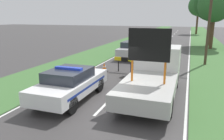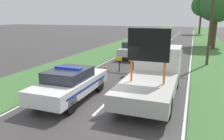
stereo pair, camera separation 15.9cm
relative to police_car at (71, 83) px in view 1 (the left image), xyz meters
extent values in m
plane|color=#3D3A3A|center=(1.71, -0.30, -0.76)|extent=(160.00, 160.00, 0.00)
cube|color=silver|center=(1.71, 0.02, -0.75)|extent=(0.12, 2.60, 0.01)
cube|color=silver|center=(1.71, 6.01, -0.75)|extent=(0.12, 2.60, 0.01)
cube|color=silver|center=(1.71, 11.99, -0.75)|extent=(0.12, 2.60, 0.01)
cube|color=silver|center=(1.71, 17.97, -0.75)|extent=(0.12, 2.60, 0.01)
cube|color=silver|center=(1.71, 23.95, -0.75)|extent=(0.12, 2.60, 0.01)
cube|color=silver|center=(1.71, 29.94, -0.75)|extent=(0.12, 2.60, 0.01)
cube|color=silver|center=(1.71, 35.92, -0.75)|extent=(0.12, 2.60, 0.01)
cube|color=silver|center=(1.71, 41.90, -0.75)|extent=(0.12, 2.60, 0.01)
cube|color=silver|center=(1.71, 47.89, -0.75)|extent=(0.12, 2.60, 0.01)
cube|color=silver|center=(1.71, 53.87, -0.75)|extent=(0.12, 2.60, 0.01)
cube|color=silver|center=(-1.61, 21.44, -0.75)|extent=(0.10, 69.36, 0.01)
cube|color=silver|center=(5.02, 21.44, -0.75)|extent=(0.10, 69.36, 0.01)
cube|color=#427038|center=(-3.77, 19.70, -0.74)|extent=(4.13, 120.00, 0.03)
cube|color=#427038|center=(7.19, 19.70, -0.74)|extent=(4.13, 120.00, 0.03)
cube|color=white|center=(0.00, 0.02, -0.09)|extent=(1.82, 4.47, 0.60)
cube|color=#282D38|center=(0.00, -0.12, 0.44)|extent=(1.60, 2.05, 0.47)
cylinder|color=black|center=(-0.79, 1.40, -0.39)|extent=(0.24, 0.73, 0.73)
cylinder|color=black|center=(0.79, 1.40, -0.39)|extent=(0.24, 0.73, 0.73)
cylinder|color=black|center=(-0.79, -1.37, -0.39)|extent=(0.24, 0.73, 0.73)
cylinder|color=black|center=(0.79, -1.37, -0.39)|extent=(0.24, 0.73, 0.73)
cube|color=#1E38C6|center=(0.00, -0.12, 0.73)|extent=(1.27, 0.24, 0.10)
cube|color=#193399|center=(0.00, 0.02, -0.06)|extent=(1.83, 3.66, 0.10)
cube|color=black|center=(0.00, 2.29, -0.15)|extent=(1.00, 0.08, 0.36)
cube|color=white|center=(3.41, 3.36, 0.53)|extent=(2.22, 1.87, 1.77)
cube|color=#232833|center=(3.41, 4.27, 0.85)|extent=(1.89, 0.04, 0.78)
cube|color=#B2B2AD|center=(3.41, 0.42, -0.04)|extent=(2.22, 3.99, 0.62)
cylinder|color=#D16619|center=(2.74, 0.42, 0.72)|extent=(0.09, 0.09, 0.90)
cylinder|color=#D16619|center=(4.09, 0.42, 0.72)|extent=(0.09, 0.09, 0.90)
cube|color=black|center=(3.41, 0.42, 1.83)|extent=(1.69, 0.12, 1.32)
cylinder|color=black|center=(2.42, 3.36, -0.36)|extent=(0.24, 0.81, 0.81)
cylinder|color=black|center=(4.41, 3.36, -0.36)|extent=(0.24, 0.81, 0.81)
cylinder|color=black|center=(2.42, -0.38, -0.36)|extent=(0.24, 0.81, 0.81)
cylinder|color=black|center=(4.41, -0.38, -0.36)|extent=(0.24, 0.81, 0.81)
cylinder|color=black|center=(0.43, 5.73, -0.38)|extent=(0.07, 0.07, 0.76)
cylinder|color=black|center=(2.76, 5.73, -0.38)|extent=(0.07, 0.07, 0.76)
cube|color=yellow|center=(0.39, 5.73, 0.13)|extent=(0.48, 0.08, 0.25)
cube|color=black|center=(0.87, 5.73, 0.13)|extent=(0.48, 0.08, 0.25)
cube|color=yellow|center=(1.36, 5.73, 0.13)|extent=(0.48, 0.08, 0.25)
cube|color=black|center=(1.84, 5.73, 0.13)|extent=(0.48, 0.08, 0.25)
cube|color=yellow|center=(2.32, 5.73, 0.13)|extent=(0.48, 0.08, 0.25)
cube|color=black|center=(2.81, 5.73, 0.13)|extent=(0.48, 0.08, 0.25)
cylinder|color=#191E38|center=(1.51, 5.17, -0.33)|extent=(0.16, 0.16, 0.86)
cylinder|color=#191E38|center=(1.69, 5.17, -0.33)|extent=(0.16, 0.16, 0.86)
cylinder|color=yellow|center=(1.60, 5.17, 0.43)|extent=(0.40, 0.40, 0.65)
cylinder|color=yellow|center=(1.36, 5.17, 0.39)|extent=(0.13, 0.13, 0.55)
cylinder|color=yellow|center=(1.85, 5.17, 0.39)|extent=(0.13, 0.13, 0.55)
sphere|color=#A57A5B|center=(1.60, 5.17, 0.86)|extent=(0.22, 0.22, 0.22)
cylinder|color=#141933|center=(1.60, 5.17, 0.92)|extent=(0.26, 0.26, 0.06)
cylinder|color=#232326|center=(2.03, 4.95, -0.32)|extent=(0.16, 0.16, 0.87)
cylinder|color=#232326|center=(2.21, 4.95, -0.32)|extent=(0.16, 0.16, 0.87)
cylinder|color=#B2AD9E|center=(2.12, 4.95, 0.44)|extent=(0.40, 0.40, 0.65)
cylinder|color=#B2AD9E|center=(1.87, 4.95, 0.40)|extent=(0.13, 0.13, 0.55)
cylinder|color=#B2AD9E|center=(2.37, 4.95, 0.40)|extent=(0.13, 0.13, 0.55)
sphere|color=#A57A5B|center=(2.12, 4.95, 0.88)|extent=(0.22, 0.22, 0.22)
cube|color=black|center=(-0.89, 4.68, -0.74)|extent=(0.35, 0.35, 0.03)
cone|color=orange|center=(-0.89, 4.68, -0.50)|extent=(0.30, 0.30, 0.46)
cylinder|color=white|center=(-0.89, 4.68, -0.47)|extent=(0.17, 0.17, 0.06)
cube|color=black|center=(3.46, 6.95, -0.74)|extent=(0.40, 0.40, 0.03)
cone|color=orange|center=(3.46, 6.95, -0.47)|extent=(0.34, 0.34, 0.52)
cylinder|color=white|center=(3.46, 6.95, -0.44)|extent=(0.19, 0.19, 0.07)
cube|color=black|center=(-0.45, 5.28, -0.74)|extent=(0.45, 0.45, 0.03)
cone|color=orange|center=(-0.45, 5.28, -0.43)|extent=(0.38, 0.38, 0.59)
cylinder|color=white|center=(-0.45, 5.28, -0.40)|extent=(0.22, 0.22, 0.08)
cube|color=#B2B2B7|center=(0.03, 11.14, -0.06)|extent=(1.83, 4.55, 0.65)
cube|color=#282D38|center=(0.03, 11.00, 0.50)|extent=(1.61, 2.09, 0.48)
cylinder|color=black|center=(-0.76, 12.55, -0.38)|extent=(0.24, 0.75, 0.75)
cylinder|color=black|center=(0.83, 12.55, -0.38)|extent=(0.24, 0.75, 0.75)
cylinder|color=black|center=(-0.76, 9.73, -0.38)|extent=(0.24, 0.75, 0.75)
cylinder|color=black|center=(0.83, 9.73, -0.38)|extent=(0.24, 0.75, 0.75)
cube|color=maroon|center=(-0.19, 18.58, -0.11)|extent=(1.76, 4.62, 0.64)
cube|color=#282D38|center=(-0.19, 18.44, 0.48)|extent=(1.55, 2.13, 0.52)
cylinder|color=black|center=(-0.95, 20.01, -0.43)|extent=(0.24, 0.66, 0.66)
cylinder|color=black|center=(0.56, 20.01, -0.43)|extent=(0.24, 0.66, 0.66)
cylinder|color=black|center=(-0.95, 17.14, -0.43)|extent=(0.24, 0.66, 0.66)
cylinder|color=black|center=(0.56, 17.14, -0.43)|extent=(0.24, 0.66, 0.66)
cube|color=black|center=(-0.21, 25.86, -0.03)|extent=(1.92, 4.05, 0.71)
cube|color=#282D38|center=(-0.21, 25.74, 0.61)|extent=(1.69, 1.86, 0.56)
cylinder|color=black|center=(-1.05, 27.12, -0.38)|extent=(0.24, 0.75, 0.75)
cylinder|color=black|center=(0.63, 27.12, -0.38)|extent=(0.24, 0.75, 0.75)
cylinder|color=black|center=(-1.05, 24.60, -0.38)|extent=(0.24, 0.75, 0.75)
cylinder|color=black|center=(0.63, 24.60, -0.38)|extent=(0.24, 0.75, 0.75)
cube|color=navy|center=(-0.16, 31.29, -0.14)|extent=(1.88, 4.48, 0.57)
cube|color=#282D38|center=(-0.16, 31.15, 0.41)|extent=(1.66, 2.06, 0.52)
cylinder|color=black|center=(-0.98, 32.67, -0.42)|extent=(0.24, 0.67, 0.67)
cylinder|color=black|center=(0.66, 32.67, -0.42)|extent=(0.24, 0.67, 0.67)
cylinder|color=black|center=(-0.98, 29.90, -0.42)|extent=(0.24, 0.67, 0.67)
cylinder|color=black|center=(0.66, 29.90, -0.42)|extent=(0.24, 0.67, 0.67)
cylinder|color=#4C3823|center=(7.18, 22.68, 1.14)|extent=(0.41, 0.41, 3.80)
ellipsoid|color=#235623|center=(7.18, 22.68, 4.64)|extent=(4.27, 4.27, 4.48)
cylinder|color=#4C3823|center=(7.30, 19.60, 1.05)|extent=(0.39, 0.39, 3.62)
ellipsoid|color=#2D662D|center=(7.30, 19.60, 4.25)|extent=(3.70, 3.70, 3.89)
cylinder|color=#4C3823|center=(6.16, 42.97, 1.45)|extent=(0.40, 0.40, 4.43)
ellipsoid|color=#2D662D|center=(6.16, 42.97, 5.23)|extent=(4.15, 4.15, 4.36)
cylinder|color=#473828|center=(6.21, 10.01, 3.23)|extent=(0.20, 0.20, 7.98)
camera|label=1|loc=(4.92, -8.27, 2.93)|focal=35.00mm
camera|label=2|loc=(5.06, -8.22, 2.93)|focal=35.00mm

